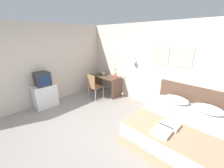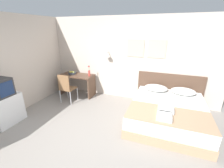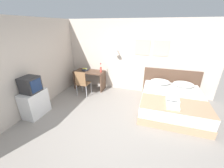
{
  "view_description": "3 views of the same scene",
  "coord_description": "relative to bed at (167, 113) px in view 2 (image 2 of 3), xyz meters",
  "views": [
    {
      "loc": [
        2.16,
        -1.46,
        2.26
      ],
      "look_at": [
        -0.31,
        1.13,
        0.99
      ],
      "focal_mm": 22.0,
      "sensor_mm": 36.0,
      "label": 1
    },
    {
      "loc": [
        1.3,
        -2.14,
        2.26
      ],
      "look_at": [
        0.11,
        1.08,
        0.99
      ],
      "focal_mm": 24.0,
      "sensor_mm": 36.0,
      "label": 2
    },
    {
      "loc": [
        0.82,
        -2.55,
        2.43
      ],
      "look_at": [
        -0.35,
        1.15,
        0.76
      ],
      "focal_mm": 22.0,
      "sensor_mm": 36.0,
      "label": 3
    }
  ],
  "objects": [
    {
      "name": "tv_stand",
      "position": [
        -3.76,
        -1.44,
        0.11
      ],
      "size": [
        0.43,
        0.7,
        0.74
      ],
      "color": "white",
      "rests_on": "ground_plane"
    },
    {
      "name": "fruit_bowl",
      "position": [
        -3.27,
        0.73,
        0.52
      ],
      "size": [
        0.27,
        0.27,
        0.1
      ],
      "color": "#333842",
      "rests_on": "desk"
    },
    {
      "name": "desk_chair",
      "position": [
        -3.05,
        0.03,
        0.29
      ],
      "size": [
        0.43,
        0.43,
        0.95
      ],
      "color": "#8E6642",
      "rests_on": "ground_plane"
    },
    {
      "name": "television",
      "position": [
        -3.76,
        -1.44,
        0.7
      ],
      "size": [
        0.42,
        0.42,
        0.43
      ],
      "color": "#2D2D30",
      "rests_on": "tv_stand"
    },
    {
      "name": "folded_towel_near_foot",
      "position": [
        -0.05,
        -0.45,
        0.32
      ],
      "size": [
        0.34,
        0.27,
        0.06
      ],
      "color": "white",
      "rests_on": "throw_blanket"
    },
    {
      "name": "pillow_left",
      "position": [
        -0.37,
        0.74,
        0.35
      ],
      "size": [
        0.66,
        0.46,
        0.17
      ],
      "color": "white",
      "rests_on": "bed"
    },
    {
      "name": "wall_back",
      "position": [
        -1.45,
        1.11,
        1.07
      ],
      "size": [
        5.88,
        0.31,
        2.65
      ],
      "color": "beige",
      "rests_on": "ground_plane"
    },
    {
      "name": "ground_plane",
      "position": [
        -1.46,
        -1.45,
        -0.26
      ],
      "size": [
        24.0,
        24.0,
        0.0
      ],
      "primitive_type": "plane",
      "color": "gray"
    },
    {
      "name": "headboard",
      "position": [
        -0.0,
        1.05,
        0.24
      ],
      "size": [
        1.91,
        0.06,
        1.0
      ],
      "color": "brown",
      "rests_on": "ground_plane"
    },
    {
      "name": "bed",
      "position": [
        0.0,
        0.0,
        0.0
      ],
      "size": [
        1.79,
        2.03,
        0.53
      ],
      "color": "tan",
      "rests_on": "ground_plane"
    },
    {
      "name": "throw_blanket",
      "position": [
        0.0,
        -0.59,
        0.28
      ],
      "size": [
        1.74,
        0.81,
        0.02
      ],
      "color": "tan",
      "rests_on": "bed"
    },
    {
      "name": "pillow_right",
      "position": [
        0.37,
        0.74,
        0.35
      ],
      "size": [
        0.66,
        0.46,
        0.17
      ],
      "color": "white",
      "rests_on": "bed"
    },
    {
      "name": "flower_vase",
      "position": [
        -2.58,
        0.72,
        0.62
      ],
      "size": [
        0.07,
        0.07,
        0.37
      ],
      "color": "#D14C42",
      "rests_on": "desk"
    },
    {
      "name": "desk",
      "position": [
        -3.08,
        0.71,
        0.26
      ],
      "size": [
        1.19,
        0.58,
        0.75
      ],
      "color": "brown",
      "rests_on": "ground_plane"
    },
    {
      "name": "folded_towel_mid_bed",
      "position": [
        -0.07,
        -0.73,
        0.32
      ],
      "size": [
        0.3,
        0.35,
        0.06
      ],
      "color": "white",
      "rests_on": "throw_blanket"
    }
  ]
}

